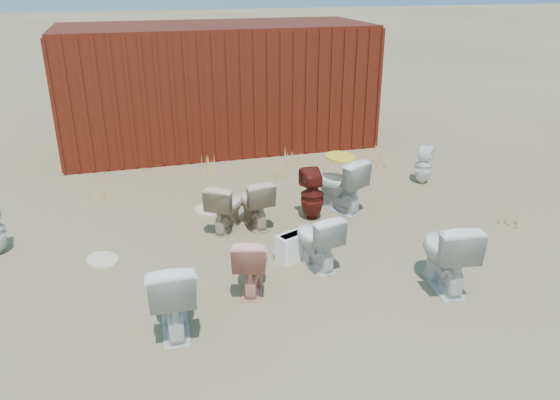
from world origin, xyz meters
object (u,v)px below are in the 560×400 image
object	(u,v)px
toilet_back_beige_right	(226,206)
toilet_back_yellowlid	(339,184)
toilet_back_e	(423,165)
loose_tank	(295,246)
toilet_front_e	(446,253)
toilet_front_maroon	(312,195)
toilet_back_beige_left	(254,202)
toilet_front_c	(317,239)
shipping_container	(218,86)
toilet_front_pink	(251,262)
toilet_front_a	(172,294)

from	to	relation	value
toilet_back_beige_right	toilet_back_yellowlid	world-z (taller)	toilet_back_yellowlid
toilet_back_e	loose_tank	size ratio (longest dim) A/B	1.27
toilet_front_e	toilet_back_e	distance (m)	3.36
toilet_front_maroon	toilet_back_beige_left	distance (m)	0.86
toilet_back_yellowlid	loose_tank	bearing A→B (deg)	22.74
loose_tank	toilet_front_c	bearing A→B (deg)	-75.19
shipping_container	toilet_back_yellowlid	xyz separation A→B (m)	(1.10, -3.95, -0.78)
toilet_front_e	toilet_back_beige_right	distance (m)	3.00
toilet_front_c	toilet_back_beige_right	xyz separation A→B (m)	(-0.86, 1.31, -0.01)
toilet_back_beige_right	toilet_back_yellowlid	bearing A→B (deg)	-140.09
toilet_back_beige_right	toilet_back_e	distance (m)	3.66
toilet_front_pink	toilet_front_c	bearing A→B (deg)	-142.40
toilet_back_e	toilet_front_a	bearing A→B (deg)	72.92
toilet_front_maroon	toilet_back_beige_left	xyz separation A→B (m)	(-0.86, 0.00, -0.01)
shipping_container	toilet_back_e	xyz separation A→B (m)	(2.90, -3.26, -0.88)
toilet_front_c	loose_tank	size ratio (longest dim) A/B	1.43
shipping_container	toilet_front_a	size ratio (longest dim) A/B	7.24
toilet_back_beige_right	toilet_back_e	size ratio (longest dim) A/B	1.11
toilet_front_pink	toilet_front_e	world-z (taller)	toilet_front_e
toilet_front_pink	shipping_container	bearing A→B (deg)	-78.38
shipping_container	toilet_back_yellowlid	distance (m)	4.17
toilet_front_e	loose_tank	world-z (taller)	toilet_front_e
toilet_back_beige_left	toilet_front_c	bearing A→B (deg)	100.76
toilet_front_a	loose_tank	distance (m)	1.95
toilet_front_c	toilet_back_e	xyz separation A→B (m)	(2.69, 2.20, -0.04)
toilet_front_pink	toilet_back_beige_left	bearing A→B (deg)	-86.27
toilet_front_maroon	toilet_back_yellowlid	size ratio (longest dim) A/B	0.89
toilet_front_a	loose_tank	world-z (taller)	toilet_front_a
toilet_front_e	toilet_back_e	xyz separation A→B (m)	(1.45, 3.03, -0.11)
toilet_back_e	toilet_back_yellowlid	bearing A→B (deg)	59.83
toilet_front_maroon	toilet_back_yellowlid	world-z (taller)	toilet_back_yellowlid
toilet_back_e	toilet_front_c	bearing A→B (deg)	78.21
toilet_back_yellowlid	loose_tank	size ratio (longest dim) A/B	1.66
toilet_front_c	loose_tank	world-z (taller)	toilet_front_c
toilet_front_pink	toilet_front_c	distance (m)	0.93
toilet_front_pink	toilet_back_yellowlid	distance (m)	2.54
shipping_container	toilet_front_e	size ratio (longest dim) A/B	7.04
toilet_front_a	toilet_front_e	distance (m)	3.03
shipping_container	toilet_back_beige_right	size ratio (longest dim) A/B	8.55
toilet_front_pink	toilet_front_maroon	xyz separation A→B (m)	(1.28, 1.64, 0.02)
toilet_front_a	toilet_back_beige_right	size ratio (longest dim) A/B	1.18
shipping_container	toilet_back_beige_left	size ratio (longest dim) A/B	8.41
toilet_front_pink	toilet_back_e	world-z (taller)	toilet_front_pink
toilet_front_c	toilet_back_beige_left	size ratio (longest dim) A/B	1.00
toilet_front_a	loose_tank	bearing A→B (deg)	-144.11
shipping_container	toilet_back_e	world-z (taller)	shipping_container
toilet_back_e	toilet_back_beige_left	bearing A→B (deg)	54.31
toilet_front_c	toilet_back_beige_right	world-z (taller)	toilet_front_c
toilet_back_beige_left	toilet_front_e	bearing A→B (deg)	119.87
loose_tank	shipping_container	bearing A→B (deg)	67.68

